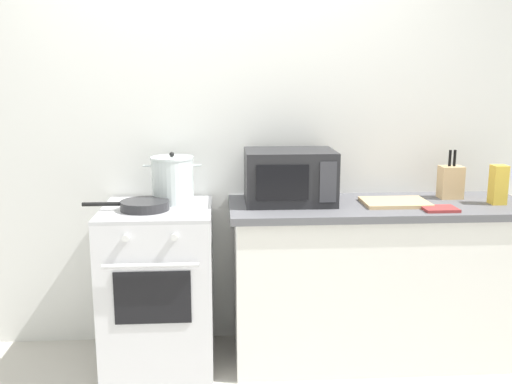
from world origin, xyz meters
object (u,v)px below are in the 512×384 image
cutting_board (395,202)px  knife_block (451,182)px  pasta_box (498,185)px  frying_pan (144,205)px  stove (159,287)px  stock_pot (173,180)px  oven_mitt (440,209)px  microwave (290,177)px

cutting_board → knife_block: bearing=20.7°
cutting_board → pasta_box: 0.58m
knife_block → pasta_box: size_ratio=1.30×
frying_pan → knife_block: bearing=6.2°
stove → cutting_board: cutting_board is taller
stock_pot → oven_mitt: bearing=-11.1°
frying_pan → pasta_box: 1.96m
frying_pan → oven_mitt: (1.58, -0.11, -0.02)m
stove → cutting_board: (1.33, 0.00, 0.47)m
microwave → frying_pan: bearing=-170.9°
stock_pot → microwave: (0.66, -0.04, 0.02)m
knife_block → microwave: bearing=-176.3°
stove → stock_pot: (0.08, 0.12, 0.59)m
frying_pan → stock_pot: bearing=50.2°
stove → knife_block: knife_block is taller
cutting_board → knife_block: (0.37, 0.14, 0.09)m
stove → stock_pot: bearing=56.2°
cutting_board → oven_mitt: 0.25m
knife_block → pasta_box: knife_block is taller
microwave → oven_mitt: microwave is taller
stove → microwave: size_ratio=1.84×
knife_block → frying_pan: bearing=-173.8°
microwave → cutting_board: 0.61m
frying_pan → cutting_board: 1.39m
stove → knife_block: bearing=4.7°
stove → microwave: 0.96m
frying_pan → microwave: (0.80, 0.13, 0.12)m
stove → microwave: bearing=6.1°
frying_pan → knife_block: 1.77m
frying_pan → oven_mitt: frying_pan is taller
microwave → stove: bearing=-173.9°
knife_block → oven_mitt: 0.36m
pasta_box → oven_mitt: bearing=-161.1°
stock_pot → oven_mitt: size_ratio=1.80×
stove → frying_pan: (-0.06, -0.05, 0.48)m
cutting_board → knife_block: knife_block is taller
microwave → oven_mitt: size_ratio=2.78×
microwave → cutting_board: (0.59, -0.08, -0.14)m
stock_pot → oven_mitt: 1.47m
stock_pot → knife_block: stock_pot is taller
frying_pan → oven_mitt: 1.59m
frying_pan → oven_mitt: bearing=-4.0°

